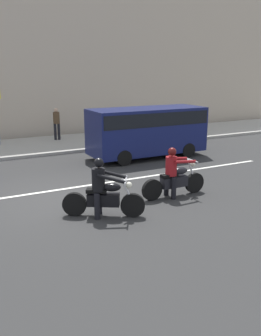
% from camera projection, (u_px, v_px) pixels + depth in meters
% --- Properties ---
extents(ground_plane, '(80.00, 80.00, 0.00)m').
position_uv_depth(ground_plane, '(55.00, 200.00, 10.80)').
color(ground_plane, '#2B2B2B').
extents(sidewalk_slab, '(40.00, 4.40, 0.14)m').
position_uv_depth(sidewalk_slab, '(8.00, 148.00, 17.63)').
color(sidewalk_slab, '#99968E').
rests_on(sidewalk_slab, ground_plane).
extents(lane_marking_stripe, '(18.00, 0.14, 0.01)m').
position_uv_depth(lane_marking_stripe, '(41.00, 192.00, 11.49)').
color(lane_marking_stripe, silver).
rests_on(lane_marking_stripe, ground_plane).
extents(motorcycle_with_rider_black_leather, '(1.94, 1.21, 1.58)m').
position_uv_depth(motorcycle_with_rider_black_leather, '(103.00, 193.00, 9.46)').
color(motorcycle_with_rider_black_leather, black).
rests_on(motorcycle_with_rider_black_leather, ground_plane).
extents(motorcycle_with_rider_crimson, '(2.18, 0.70, 1.53)m').
position_uv_depth(motorcycle_with_rider_crimson, '(174.00, 177.00, 10.98)').
color(motorcycle_with_rider_crimson, black).
rests_on(motorcycle_with_rider_crimson, ground_plane).
extents(parked_van_navy, '(5.09, 1.96, 2.16)m').
position_uv_depth(parked_van_navy, '(147.00, 129.00, 15.87)').
color(parked_van_navy, '#11194C').
rests_on(parked_van_navy, ground_plane).
extents(pedestrian_bystander, '(0.34, 0.34, 1.68)m').
position_uv_depth(pedestrian_bystander, '(57.00, 121.00, 19.24)').
color(pedestrian_bystander, black).
rests_on(pedestrian_bystander, sidewalk_slab).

